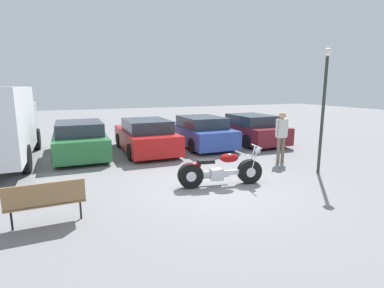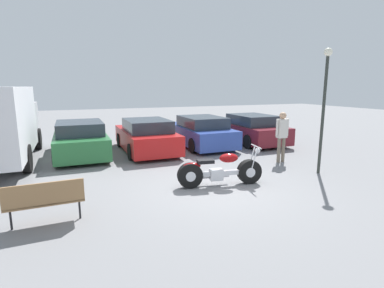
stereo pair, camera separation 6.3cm
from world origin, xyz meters
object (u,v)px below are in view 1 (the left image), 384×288
at_px(parked_car_green, 80,140).
at_px(parked_car_red, 146,136).
at_px(motorcycle, 220,171).
at_px(parked_car_blue, 200,132).
at_px(park_bench, 46,199).
at_px(person_standing, 282,132).
at_px(lamp_post, 324,95).
at_px(parked_car_maroon, 249,129).

distance_m(parked_car_green, parked_car_red, 2.53).
xyz_separation_m(motorcycle, parked_car_blue, (1.74, 5.21, 0.22)).
relative_size(motorcycle, park_bench, 1.64).
bearing_deg(parked_car_blue, parked_car_red, -174.48).
bearing_deg(person_standing, parked_car_blue, 110.96).
xyz_separation_m(parked_car_blue, person_standing, (1.44, -3.77, 0.43)).
relative_size(parked_car_red, park_bench, 2.97).
relative_size(parked_car_red, lamp_post, 1.13).
distance_m(park_bench, person_standing, 7.71).
bearing_deg(parked_car_maroon, motorcycle, -129.91).
bearing_deg(person_standing, lamp_post, -82.42).
height_order(parked_car_red, person_standing, person_standing).
relative_size(parked_car_blue, person_standing, 2.38).
relative_size(parked_car_green, park_bench, 2.97).
relative_size(parked_car_green, parked_car_maroon, 1.00).
bearing_deg(parked_car_green, lamp_post, -38.52).
height_order(parked_car_green, parked_car_red, same).
bearing_deg(parked_car_red, motorcycle, -81.11).
distance_m(motorcycle, parked_car_blue, 5.50).
relative_size(park_bench, lamp_post, 0.38).
bearing_deg(parked_car_red, parked_car_maroon, 1.46).
xyz_separation_m(parked_car_red, person_standing, (3.96, -3.52, 0.43)).
bearing_deg(park_bench, parked_car_green, 81.95).
height_order(motorcycle, park_bench, motorcycle).
bearing_deg(parked_car_red, parked_car_green, 174.38).
height_order(parked_car_blue, parked_car_maroon, same).
height_order(parked_car_red, parked_car_maroon, same).
distance_m(parked_car_blue, park_bench, 8.47).
xyz_separation_m(motorcycle, person_standing, (3.19, 1.44, 0.65)).
relative_size(motorcycle, parked_car_red, 0.55).
xyz_separation_m(parked_car_green, parked_car_blue, (5.04, -0.00, 0.00)).
height_order(lamp_post, person_standing, lamp_post).
height_order(motorcycle, parked_car_blue, parked_car_blue).
xyz_separation_m(parked_car_red, parked_car_maroon, (5.04, 0.13, 0.00)).
bearing_deg(park_bench, motorcycle, 11.75).
bearing_deg(lamp_post, person_standing, 97.58).
bearing_deg(lamp_post, parked_car_green, 141.48).
bearing_deg(parked_car_maroon, parked_car_green, 179.09).
distance_m(parked_car_green, person_standing, 7.51).
bearing_deg(lamp_post, parked_car_maroon, 80.51).
bearing_deg(motorcycle, parked_car_green, 122.30).
distance_m(parked_car_red, lamp_post, 6.80).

